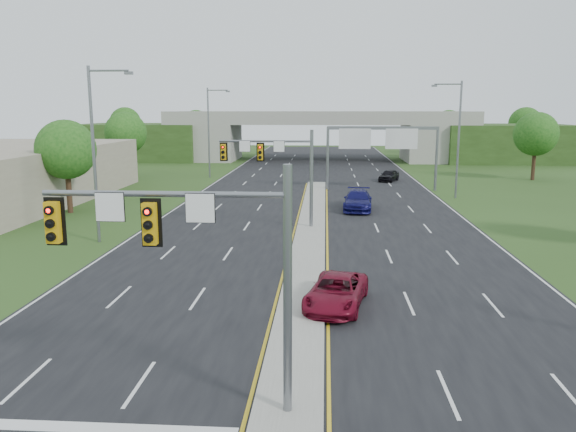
% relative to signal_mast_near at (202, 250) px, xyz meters
% --- Properties ---
extents(ground, '(240.00, 240.00, 0.00)m').
position_rel_signal_mast_near_xyz_m(ground, '(2.26, 0.07, -4.73)').
color(ground, '#274017').
rests_on(ground, ground).
extents(road, '(24.00, 160.00, 0.02)m').
position_rel_signal_mast_near_xyz_m(road, '(2.26, 35.07, -4.72)').
color(road, black).
rests_on(road, ground).
extents(median, '(2.00, 54.00, 0.16)m').
position_rel_signal_mast_near_xyz_m(median, '(2.26, 23.07, -4.63)').
color(median, gray).
rests_on(median, road).
extents(lane_markings, '(23.72, 160.00, 0.01)m').
position_rel_signal_mast_near_xyz_m(lane_markings, '(1.66, 28.99, -4.70)').
color(lane_markings, gold).
rests_on(lane_markings, road).
extents(signal_mast_near, '(6.62, 0.60, 7.00)m').
position_rel_signal_mast_near_xyz_m(signal_mast_near, '(0.00, 0.00, 0.00)').
color(signal_mast_near, slate).
rests_on(signal_mast_near, ground).
extents(signal_mast_far, '(6.62, 0.60, 7.00)m').
position_rel_signal_mast_near_xyz_m(signal_mast_far, '(0.00, 25.00, 0.00)').
color(signal_mast_far, slate).
rests_on(signal_mast_far, ground).
extents(sign_gantry, '(11.58, 0.44, 6.67)m').
position_rel_signal_mast_near_xyz_m(sign_gantry, '(8.95, 44.99, 0.51)').
color(sign_gantry, slate).
rests_on(sign_gantry, ground).
extents(overpass, '(80.00, 14.00, 8.10)m').
position_rel_signal_mast_near_xyz_m(overpass, '(2.26, 80.07, -1.17)').
color(overpass, gray).
rests_on(overpass, ground).
extents(lightpole_l_mid, '(2.85, 0.25, 11.00)m').
position_rel_signal_mast_near_xyz_m(lightpole_l_mid, '(-11.03, 20.07, 1.38)').
color(lightpole_l_mid, slate).
rests_on(lightpole_l_mid, ground).
extents(lightpole_l_far, '(2.85, 0.25, 11.00)m').
position_rel_signal_mast_near_xyz_m(lightpole_l_far, '(-11.03, 55.07, 1.38)').
color(lightpole_l_far, slate).
rests_on(lightpole_l_far, ground).
extents(lightpole_r_far, '(2.85, 0.25, 11.00)m').
position_rel_signal_mast_near_xyz_m(lightpole_r_far, '(15.56, 40.07, 1.38)').
color(lightpole_r_far, slate).
rests_on(lightpole_r_far, ground).
extents(tree_l_near, '(4.80, 4.80, 7.60)m').
position_rel_signal_mast_near_xyz_m(tree_l_near, '(-17.74, 30.07, 0.45)').
color(tree_l_near, '#382316').
rests_on(tree_l_near, ground).
extents(tree_l_mid, '(5.20, 5.20, 8.12)m').
position_rel_signal_mast_near_xyz_m(tree_l_mid, '(-21.74, 55.07, 0.78)').
color(tree_l_mid, '#382316').
rests_on(tree_l_mid, ground).
extents(tree_r_mid, '(5.20, 5.20, 8.12)m').
position_rel_signal_mast_near_xyz_m(tree_r_mid, '(28.26, 55.07, 0.78)').
color(tree_r_mid, '#382316').
rests_on(tree_r_mid, ground).
extents(tree_back_a, '(6.00, 6.00, 8.85)m').
position_rel_signal_mast_near_xyz_m(tree_back_a, '(-35.74, 94.07, 1.11)').
color(tree_back_a, '#382316').
rests_on(tree_back_a, ground).
extents(tree_back_b, '(5.60, 5.60, 8.32)m').
position_rel_signal_mast_near_xyz_m(tree_back_b, '(-21.74, 94.07, 0.78)').
color(tree_back_b, '#382316').
rests_on(tree_back_b, ground).
extents(tree_back_c, '(5.60, 5.60, 8.32)m').
position_rel_signal_mast_near_xyz_m(tree_back_c, '(26.26, 94.07, 0.78)').
color(tree_back_c, '#382316').
rests_on(tree_back_c, ground).
extents(tree_back_d, '(6.00, 6.00, 8.85)m').
position_rel_signal_mast_near_xyz_m(tree_back_d, '(40.26, 94.07, 1.11)').
color(tree_back_d, '#382316').
rests_on(tree_back_d, ground).
extents(car_far_a, '(3.15, 5.20, 1.35)m').
position_rel_signal_mast_near_xyz_m(car_far_a, '(3.76, 8.90, -4.03)').
color(car_far_a, maroon).
rests_on(car_far_a, road).
extents(car_far_b, '(2.75, 5.85, 1.65)m').
position_rel_signal_mast_near_xyz_m(car_far_b, '(6.00, 32.82, -3.88)').
color(car_far_b, '#0C0C48').
rests_on(car_far_b, road).
extents(car_far_c, '(3.11, 4.37, 1.38)m').
position_rel_signal_mast_near_xyz_m(car_far_c, '(10.79, 52.67, -4.01)').
color(car_far_c, black).
rests_on(car_far_c, road).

